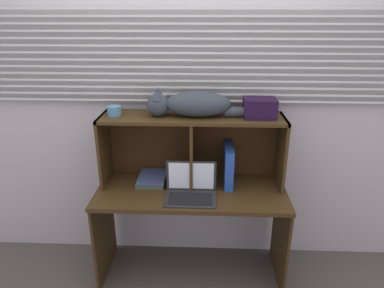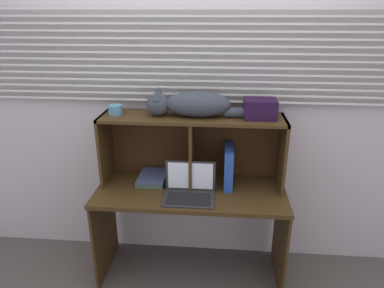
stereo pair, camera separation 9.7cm
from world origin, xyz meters
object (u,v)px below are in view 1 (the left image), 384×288
binder_upright (228,165)px  small_basket (114,111)px  storage_box (260,108)px  book_stack (152,178)px  cat (192,104)px  laptop (191,190)px

binder_upright → small_basket: 0.88m
binder_upright → storage_box: (0.19, 0.00, 0.42)m
binder_upright → book_stack: 0.57m
book_stack → cat: bearing=0.2°
laptop → book_stack: bearing=145.6°
cat → book_stack: bearing=-179.8°
small_basket → binder_upright: bearing=0.0°
small_basket → storage_box: bearing=0.0°
binder_upright → storage_box: bearing=0.0°
cat → binder_upright: cat is taller
cat → storage_box: 0.45m
binder_upright → laptop: bearing=-142.0°
laptop → binder_upright: (0.26, 0.20, 0.10)m
cat → small_basket: size_ratio=8.66×
cat → laptop: (-0.00, -0.20, -0.54)m
small_basket → book_stack: bearing=-0.2°
cat → laptop: bearing=-90.1°
book_stack → small_basket: bearing=179.8°
binder_upright → book_stack: size_ratio=1.07×
laptop → storage_box: 0.72m
small_basket → storage_box: 0.99m
cat → laptop: cat is taller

